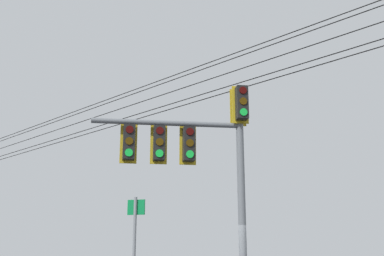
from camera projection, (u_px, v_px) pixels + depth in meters
name	position (u px, v px, depth m)	size (l,w,h in m)	color
signal_mast_assembly	(204.00, 150.00, 11.84)	(1.50, 4.08, 6.19)	slate
route_sign_primary	(134.00, 256.00, 9.20)	(0.29, 0.32, 3.00)	slate
overhead_wire_span	(202.00, 82.00, 13.39)	(26.37, 12.51, 1.55)	black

